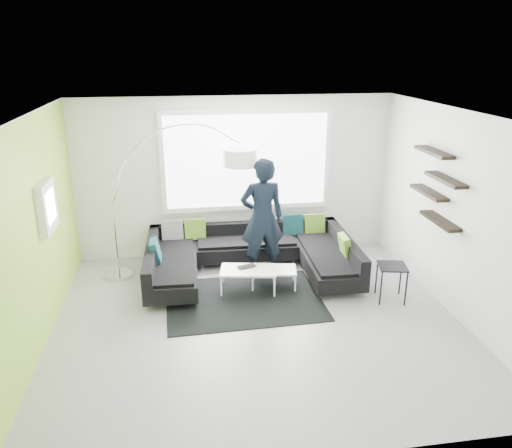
{
  "coord_description": "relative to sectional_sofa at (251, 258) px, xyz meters",
  "views": [
    {
      "loc": [
        -0.94,
        -5.95,
        3.58
      ],
      "look_at": [
        0.12,
        0.9,
        1.09
      ],
      "focal_mm": 35.0,
      "sensor_mm": 36.0,
      "label": 1
    }
  ],
  "objects": [
    {
      "name": "ground",
      "position": [
        -0.11,
        -1.42,
        -0.32
      ],
      "size": [
        5.5,
        5.5,
        0.0
      ],
      "primitive_type": "plane",
      "color": "slate",
      "rests_on": "ground"
    },
    {
      "name": "room_shell",
      "position": [
        -0.08,
        -1.21,
        1.49
      ],
      "size": [
        5.54,
        5.04,
        2.82
      ],
      "color": "silver",
      "rests_on": "ground"
    },
    {
      "name": "sectional_sofa",
      "position": [
        0.0,
        0.0,
        0.0
      ],
      "size": [
        3.36,
        2.13,
        0.72
      ],
      "rotation": [
        0.0,
        0.0,
        -0.02
      ],
      "color": "black",
      "rests_on": "ground"
    },
    {
      "name": "rug",
      "position": [
        -0.22,
        -0.81,
        -0.31
      ],
      "size": [
        2.33,
        1.72,
        0.01
      ],
      "primitive_type": "cube",
      "rotation": [
        0.0,
        0.0,
        0.03
      ],
      "color": "black",
      "rests_on": "ground"
    },
    {
      "name": "coffee_table",
      "position": [
        0.1,
        -0.46,
        -0.14
      ],
      "size": [
        1.18,
        0.81,
        0.36
      ],
      "primitive_type": "cube",
      "rotation": [
        0.0,
        0.0,
        -0.17
      ],
      "color": "white",
      "rests_on": "ground"
    },
    {
      "name": "arc_lamp",
      "position": [
        -2.14,
        0.32,
        0.92
      ],
      "size": [
        2.38,
        1.01,
        2.48
      ],
      "primitive_type": null,
      "rotation": [
        0.0,
        0.0,
        -0.11
      ],
      "color": "silver",
      "rests_on": "ground"
    },
    {
      "name": "side_table",
      "position": [
        1.94,
        -1.11,
        -0.04
      ],
      "size": [
        0.47,
        0.47,
        0.55
      ],
      "primitive_type": "cube",
      "rotation": [
        0.0,
        0.0,
        -0.2
      ],
      "color": "black",
      "rests_on": "ground"
    },
    {
      "name": "person",
      "position": [
        0.2,
        0.08,
        0.66
      ],
      "size": [
        0.79,
        0.58,
        1.96
      ],
      "primitive_type": "imported",
      "rotation": [
        0.0,
        0.0,
        3.22
      ],
      "color": "black",
      "rests_on": "ground"
    },
    {
      "name": "laptop",
      "position": [
        -0.11,
        -0.46,
        0.05
      ],
      "size": [
        0.4,
        0.36,
        0.02
      ],
      "primitive_type": "imported",
      "rotation": [
        0.0,
        0.0,
        0.31
      ],
      "color": "black",
      "rests_on": "coffee_table"
    }
  ]
}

